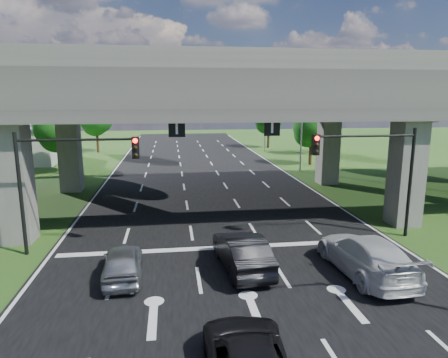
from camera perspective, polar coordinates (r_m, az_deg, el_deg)
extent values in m
plane|color=#294917|center=(17.59, 2.42, -13.92)|extent=(160.00, 160.00, 0.00)
cube|color=black|center=(26.86, -1.29, -4.76)|extent=(18.00, 120.00, 0.03)
cube|color=#32302E|center=(27.77, -1.83, 12.45)|extent=(80.00, 15.00, 2.00)
cube|color=#62605A|center=(20.66, 0.27, 16.94)|extent=(80.00, 0.50, 1.00)
cube|color=#62605A|center=(35.04, -3.09, 14.71)|extent=(80.00, 0.50, 1.00)
cube|color=#62605A|center=(23.48, -27.87, 0.24)|extent=(1.60, 1.60, 7.00)
cube|color=#62605A|center=(34.85, -21.19, 4.08)|extent=(1.60, 1.60, 7.00)
cube|color=#62605A|center=(25.98, 24.65, 1.50)|extent=(1.60, 1.60, 7.00)
cube|color=#62605A|center=(36.58, 14.69, 4.80)|extent=(1.60, 1.60, 7.00)
cube|color=black|center=(20.69, -6.76, 7.15)|extent=(0.85, 0.06, 0.85)
cube|color=black|center=(21.36, 6.88, 7.28)|extent=(0.85, 0.06, 0.85)
cylinder|color=black|center=(23.88, 25.04, -0.56)|extent=(0.18, 0.18, 6.00)
cylinder|color=black|center=(22.14, 19.57, 5.81)|extent=(5.50, 0.12, 0.12)
cube|color=black|center=(20.91, 12.97, 4.78)|extent=(0.35, 0.28, 1.05)
sphere|color=#FF0C05|center=(20.72, 13.17, 5.69)|extent=(0.22, 0.22, 0.22)
cylinder|color=black|center=(21.39, -27.04, -2.04)|extent=(0.18, 0.18, 6.00)
cylinder|color=black|center=(20.22, -20.33, 5.27)|extent=(5.50, 0.12, 0.12)
cube|color=black|center=(19.66, -12.50, 4.39)|extent=(0.35, 0.28, 1.05)
sphere|color=#FF0C05|center=(19.46, -12.59, 5.35)|extent=(0.22, 0.22, 0.22)
cylinder|color=gray|center=(41.88, 11.05, 7.84)|extent=(0.16, 0.16, 10.00)
cylinder|color=gray|center=(41.41, 9.28, 14.37)|extent=(3.00, 0.10, 0.10)
cube|color=gray|center=(41.00, 7.20, 14.32)|extent=(0.60, 0.25, 0.18)
cylinder|color=gray|center=(57.25, 5.92, 8.93)|extent=(0.16, 0.16, 10.00)
cylinder|color=gray|center=(56.91, 4.51, 13.67)|extent=(3.00, 0.10, 0.10)
cube|color=gray|center=(56.61, 2.98, 13.60)|extent=(0.60, 0.25, 0.18)
cylinder|color=black|center=(43.51, -22.45, 2.87)|extent=(0.36, 0.36, 3.30)
sphere|color=#134412|center=(43.20, -22.76, 6.80)|extent=(4.50, 4.50, 4.50)
sphere|color=#134412|center=(42.74, -22.48, 8.60)|extent=(3.60, 3.60, 3.60)
sphere|color=#134412|center=(43.73, -22.91, 5.65)|extent=(3.30, 3.30, 3.30)
cylinder|color=black|center=(51.98, -23.44, 3.83)|extent=(0.36, 0.36, 2.86)
sphere|color=#134412|center=(51.73, -23.67, 6.68)|extent=(3.90, 3.90, 3.90)
sphere|color=#134412|center=(51.27, -23.43, 7.97)|extent=(3.12, 3.12, 3.12)
sphere|color=#134412|center=(52.26, -23.80, 5.85)|extent=(2.86, 2.86, 2.86)
cylinder|color=black|center=(58.81, -17.62, 5.35)|extent=(0.36, 0.36, 3.52)
sphere|color=#134412|center=(58.58, -17.81, 8.46)|extent=(4.80, 4.80, 4.80)
sphere|color=#134412|center=(58.17, -17.56, 9.88)|extent=(3.84, 3.84, 3.84)
sphere|color=#134412|center=(59.07, -17.97, 7.54)|extent=(3.52, 3.52, 3.52)
cylinder|color=black|center=(46.79, 12.25, 3.90)|extent=(0.36, 0.36, 3.08)
sphere|color=#134412|center=(46.52, 12.39, 7.32)|extent=(4.20, 4.20, 4.20)
sphere|color=#134412|center=(46.30, 13.06, 8.83)|extent=(3.36, 3.36, 3.36)
sphere|color=#134412|center=(46.86, 11.84, 6.34)|extent=(3.08, 3.08, 3.08)
cylinder|color=black|center=(55.29, 12.39, 4.92)|extent=(0.36, 0.36, 2.86)
sphere|color=#134412|center=(55.06, 12.51, 7.60)|extent=(3.90, 3.90, 3.90)
sphere|color=#134412|center=(54.86, 13.06, 8.79)|extent=(3.12, 3.12, 3.12)
sphere|color=#134412|center=(55.39, 12.04, 6.84)|extent=(2.86, 2.86, 2.86)
cylinder|color=black|center=(61.72, 6.35, 5.99)|extent=(0.36, 0.36, 3.30)
sphere|color=#134412|center=(61.51, 6.42, 8.77)|extent=(4.50, 4.50, 4.50)
sphere|color=#134412|center=(61.27, 6.88, 10.01)|extent=(3.60, 3.60, 3.60)
sphere|color=#134412|center=(61.87, 6.04, 7.96)|extent=(3.30, 3.30, 3.30)
imported|color=#9EA0A5|center=(17.76, -14.25, -11.47)|extent=(1.89, 4.15, 1.38)
imported|color=black|center=(18.03, 2.56, -10.34)|extent=(2.17, 5.06, 1.62)
imported|color=silver|center=(18.59, 19.54, -10.20)|extent=(2.67, 5.97, 1.70)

